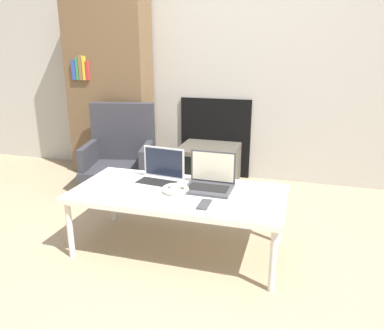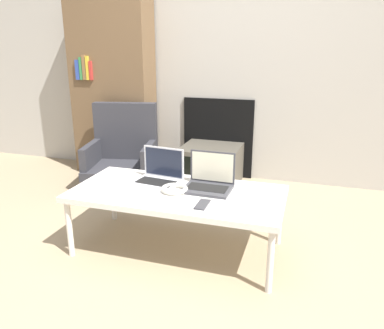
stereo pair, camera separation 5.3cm
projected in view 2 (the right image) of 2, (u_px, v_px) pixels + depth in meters
name	position (u px, v px, depth m)	size (l,w,h in m)	color
ground_plane	(155.00, 283.00, 2.08)	(14.00, 14.00, 0.00)	#998466
wall_back	(233.00, 43.00, 3.46)	(7.00, 0.08, 2.60)	#ADA89E
table	(177.00, 196.00, 2.32)	(1.30, 0.63, 0.40)	silver
laptop_left	(159.00, 175.00, 2.44)	(0.32, 0.27, 0.22)	silver
laptop_right	(209.00, 181.00, 2.35)	(0.30, 0.24, 0.22)	#38383D
headphones	(174.00, 189.00, 2.30)	(0.17, 0.17, 0.03)	beige
phone	(202.00, 204.00, 2.10)	(0.06, 0.14, 0.01)	#333338
tv	(211.00, 165.00, 3.55)	(0.54, 0.51, 0.36)	#4C473D
armchair	(123.00, 149.00, 3.50)	(0.70, 0.67, 0.76)	#2D2D33
bookshelf	(113.00, 88.00, 3.75)	(0.81, 0.32, 1.73)	brown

